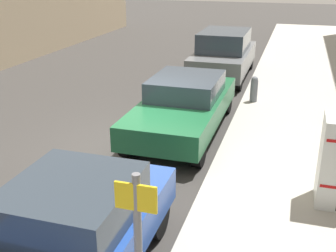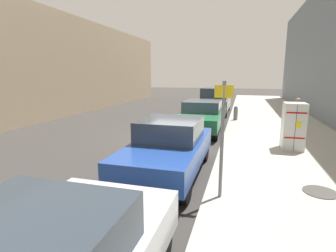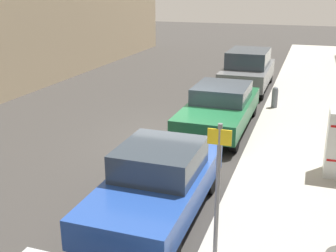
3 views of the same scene
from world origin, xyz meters
name	(u,v)px [view 3 (image 3 of 3)]	position (x,y,z in m)	size (l,w,h in m)	color
ground_plane	(182,139)	(0.00, 0.00, 0.00)	(80.00, 80.00, 0.00)	#383533
sidewalk_slab	(336,155)	(-4.34, 0.00, 0.06)	(4.74, 44.00, 0.12)	#B2ADA0
street_sign_post	(218,188)	(-2.30, 5.65, 1.46)	(0.36, 0.07, 2.37)	slate
fire_hydrant	(275,97)	(-2.33, -3.98, 0.52)	(0.22, 0.22, 0.78)	slate
parked_suv_gray	(248,69)	(-0.86, -7.06, 0.88)	(1.89, 4.45, 1.73)	slate
parked_sedan_green	(220,107)	(-0.86, -1.35, 0.72)	(1.88, 4.75, 1.39)	#1E6038
parked_hatchback_blue	(158,182)	(-0.86, 4.42, 0.75)	(1.73, 4.03, 1.46)	#23479E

